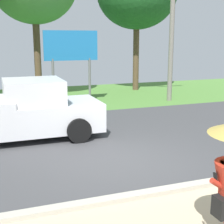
% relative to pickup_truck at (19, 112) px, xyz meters
% --- Properties ---
extents(ground_plane, '(40.00, 22.00, 0.20)m').
position_rel_pickup_truck_xyz_m(ground_plane, '(2.41, 0.00, -0.92)').
color(ground_plane, '#424244').
extents(pickup_truck, '(5.20, 2.28, 1.88)m').
position_rel_pickup_truck_xyz_m(pickup_truck, '(0.00, 0.00, 0.00)').
color(pickup_truck, silver).
rests_on(pickup_truck, ground_plane).
extents(utility_pole, '(1.80, 0.24, 7.90)m').
position_rel_pickup_truck_xyz_m(utility_pole, '(7.79, 4.24, 3.26)').
color(utility_pole, gray).
rests_on(utility_pole, ground_plane).
extents(roadside_billboard, '(2.60, 0.12, 3.50)m').
position_rel_pickup_truck_xyz_m(roadside_billboard, '(2.90, 5.14, 1.68)').
color(roadside_billboard, slate).
rests_on(roadside_billboard, ground_plane).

